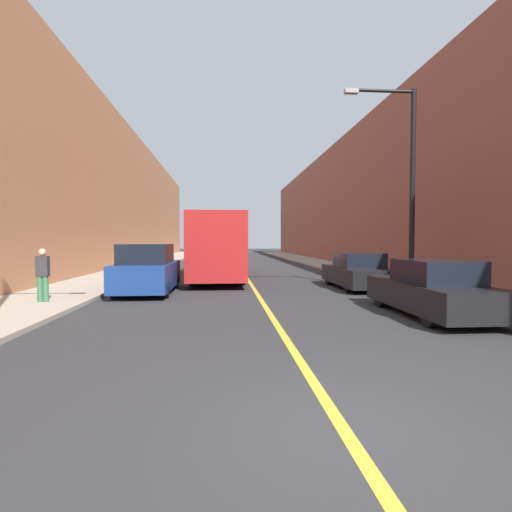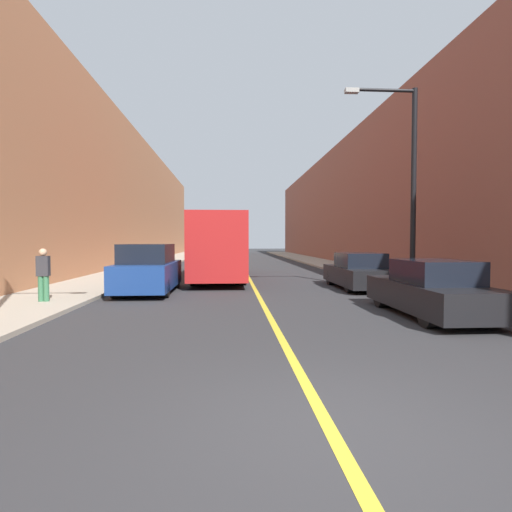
{
  "view_description": "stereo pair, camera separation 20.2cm",
  "coord_description": "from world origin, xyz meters",
  "views": [
    {
      "loc": [
        -1.26,
        -4.03,
        2.0
      ],
      "look_at": [
        -0.1,
        10.31,
        1.46
      ],
      "focal_mm": 28.0,
      "sensor_mm": 36.0,
      "label": 1
    },
    {
      "loc": [
        -1.06,
        -4.04,
        2.0
      ],
      "look_at": [
        -0.1,
        10.31,
        1.46
      ],
      "focal_mm": 28.0,
      "sensor_mm": 36.0,
      "label": 2
    }
  ],
  "objects": [
    {
      "name": "sidewalk_right",
      "position": [
        7.19,
        30.0,
        0.06
      ],
      "size": [
        3.28,
        72.0,
        0.12
      ],
      "primitive_type": "cube",
      "color": "#A89E8C",
      "rests_on": "ground"
    },
    {
      "name": "street_lamp_right",
      "position": [
        5.6,
        10.56,
        4.45
      ],
      "size": [
        2.75,
        0.24,
        7.55
      ],
      "color": "black",
      "rests_on": "sidewalk_right"
    },
    {
      "name": "building_row_right",
      "position": [
        10.83,
        30.0,
        5.45
      ],
      "size": [
        4.0,
        72.0,
        10.89
      ],
      "primitive_type": "cube",
      "color": "brown",
      "rests_on": "ground"
    },
    {
      "name": "car_right_near",
      "position": [
        4.29,
        6.16,
        0.68
      ],
      "size": [
        1.82,
        4.64,
        1.5
      ],
      "color": "black",
      "rests_on": "ground"
    },
    {
      "name": "road_center_line",
      "position": [
        0.0,
        30.0,
        0.0
      ],
      "size": [
        0.16,
        72.0,
        0.01
      ],
      "primitive_type": "cube",
      "color": "gold",
      "rests_on": "ground"
    },
    {
      "name": "ground_plane",
      "position": [
        0.0,
        0.0,
        0.0
      ],
      "size": [
        200.0,
        200.0,
        0.0
      ],
      "primitive_type": "plane",
      "color": "#2D2D30"
    },
    {
      "name": "parked_suv_left",
      "position": [
        -4.17,
        11.48,
        0.87
      ],
      "size": [
        1.96,
        4.61,
        1.88
      ],
      "color": "navy",
      "rests_on": "ground"
    },
    {
      "name": "car_right_mid",
      "position": [
        4.36,
        12.34,
        0.68
      ],
      "size": [
        1.87,
        4.6,
        1.51
      ],
      "color": "black",
      "rests_on": "ground"
    },
    {
      "name": "pedestrian",
      "position": [
        -6.82,
        8.71,
        0.98
      ],
      "size": [
        0.36,
        0.23,
        1.64
      ],
      "color": "#336B47",
      "rests_on": "sidewalk_left"
    },
    {
      "name": "sidewalk_left",
      "position": [
        -7.19,
        30.0,
        0.06
      ],
      "size": [
        3.28,
        72.0,
        0.12
      ],
      "primitive_type": "cube",
      "color": "#A89E8C",
      "rests_on": "ground"
    },
    {
      "name": "bus",
      "position": [
        -1.55,
        17.77,
        1.74
      ],
      "size": [
        2.53,
        12.01,
        3.23
      ],
      "color": "#AD1E1E",
      "rests_on": "ground"
    },
    {
      "name": "building_row_left",
      "position": [
        -10.83,
        30.0,
        5.67
      ],
      "size": [
        4.0,
        72.0,
        11.35
      ],
      "primitive_type": "cube",
      "color": "#B2724C",
      "rests_on": "ground"
    }
  ]
}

